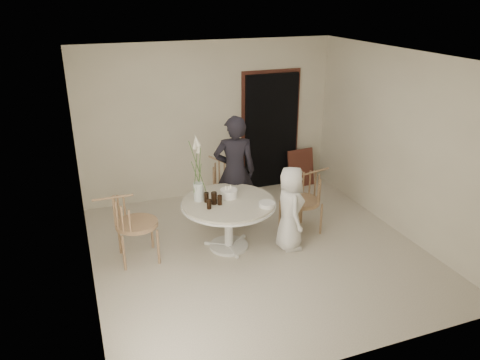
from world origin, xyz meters
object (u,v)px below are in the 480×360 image
object	(u,v)px
table	(229,208)
flower_vase	(198,177)
chair_left	(126,219)
birthday_cake	(229,193)
chair_right	(308,193)
boy	(290,208)
girl	(235,172)
chair_far	(225,181)

from	to	relation	value
table	flower_vase	bearing A→B (deg)	155.63
chair_left	birthday_cake	bearing A→B (deg)	-90.80
chair_right	chair_left	bearing A→B (deg)	-105.19
birthday_cake	flower_vase	bearing A→B (deg)	174.15
birthday_cake	chair_right	bearing A→B (deg)	-2.14
boy	flower_vase	xyz separation A→B (m)	(-1.19, 0.47, 0.46)
table	girl	world-z (taller)	girl
chair_left	birthday_cake	distance (m)	1.46
chair_far	chair_left	distance (m)	1.89
chair_left	girl	world-z (taller)	girl
chair_far	chair_right	xyz separation A→B (m)	(1.02, -0.92, 0.01)
birthday_cake	flower_vase	distance (m)	0.52
birthday_cake	flower_vase	world-z (taller)	flower_vase
table	birthday_cake	world-z (taller)	birthday_cake
girl	boy	world-z (taller)	girl
table	flower_vase	world-z (taller)	flower_vase
chair_left	flower_vase	xyz separation A→B (m)	(1.02, 0.03, 0.43)
chair_far	girl	xyz separation A→B (m)	(0.06, -0.32, 0.26)
chair_right	boy	bearing A→B (deg)	-66.00
chair_right	flower_vase	size ratio (longest dim) A/B	0.99
chair_right	chair_left	xyz separation A→B (m)	(-2.70, 0.06, 0.02)
chair_right	girl	size ratio (longest dim) A/B	0.55
chair_far	chair_right	bearing A→B (deg)	-64.83
birthday_cake	flower_vase	xyz separation A→B (m)	(-0.43, 0.04, 0.28)
table	chair_left	world-z (taller)	chair_left
birthday_cake	boy	bearing A→B (deg)	-29.28
flower_vase	chair_right	bearing A→B (deg)	-3.09
chair_right	table	bearing A→B (deg)	-100.34
chair_right	girl	xyz separation A→B (m)	(-0.96, 0.59, 0.26)
chair_right	birthday_cake	size ratio (longest dim) A/B	3.95
girl	birthday_cake	bearing A→B (deg)	77.19
chair_far	table	bearing A→B (deg)	-128.47
boy	birthday_cake	distance (m)	0.89
chair_far	chair_right	size ratio (longest dim) A/B	0.99
boy	birthday_cake	world-z (taller)	boy
boy	chair_right	bearing A→B (deg)	-41.83
chair_far	girl	world-z (taller)	girl
table	chair_far	size ratio (longest dim) A/B	1.40
birthday_cake	table	bearing A→B (deg)	-111.57
table	boy	xyz separation A→B (m)	(0.81, -0.30, -0.00)
chair_left	flower_vase	size ratio (longest dim) A/B	1.02
table	flower_vase	xyz separation A→B (m)	(-0.38, 0.17, 0.46)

